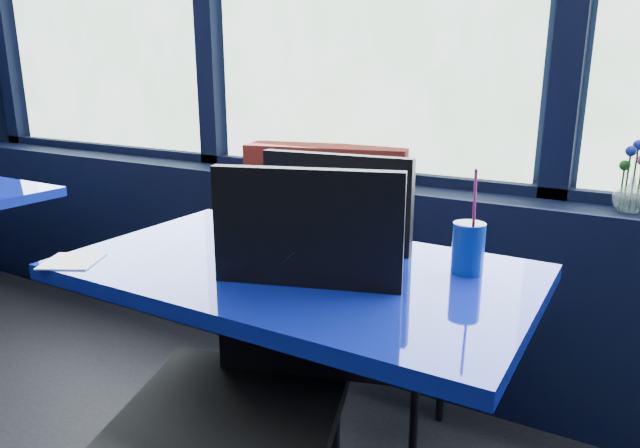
# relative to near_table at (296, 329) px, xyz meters

# --- Properties ---
(window_sill) EXTENTS (5.00, 0.26, 0.80)m
(window_sill) POSITION_rel_near_table_xyz_m (-0.30, 0.87, -0.17)
(window_sill) COLOR black
(window_sill) RESTS_ON ground
(near_table) EXTENTS (1.20, 0.70, 0.75)m
(near_table) POSITION_rel_near_table_xyz_m (0.00, 0.00, 0.00)
(near_table) COLOR black
(near_table) RESTS_ON ground
(chair_near_front) EXTENTS (0.59, 0.59, 1.03)m
(chair_near_front) POSITION_rel_near_table_xyz_m (0.06, -0.23, 0.02)
(chair_near_front) COLOR black
(chair_near_front) RESTS_ON ground
(chair_near_back) EXTENTS (0.51, 0.51, 1.02)m
(chair_near_back) POSITION_rel_near_table_xyz_m (0.03, 0.31, 0.02)
(chair_near_back) COLOR black
(chair_near_back) RESTS_ON ground
(planter_box) EXTENTS (0.70, 0.32, 0.14)m
(planter_box) POSITION_rel_near_table_xyz_m (-0.40, 0.86, 0.30)
(planter_box) COLOR maroon
(planter_box) RESTS_ON window_sill
(flower_vase) EXTENTS (0.13, 0.13, 0.23)m
(flower_vase) POSITION_rel_near_table_xyz_m (0.72, 0.84, 0.30)
(flower_vase) COLOR silver
(flower_vase) RESTS_ON window_sill
(food_basket) EXTENTS (0.33, 0.33, 0.10)m
(food_basket) POSITION_rel_near_table_xyz_m (0.04, -0.01, 0.22)
(food_basket) COLOR #AD100B
(food_basket) RESTS_ON near_table
(ketchup_bottle) EXTENTS (0.05, 0.05, 0.20)m
(ketchup_bottle) POSITION_rel_near_table_xyz_m (0.16, 0.23, 0.27)
(ketchup_bottle) COLOR #AD100B
(ketchup_bottle) RESTS_ON near_table
(soda_cup) EXTENTS (0.08, 0.08, 0.27)m
(soda_cup) POSITION_rel_near_table_xyz_m (0.40, 0.17, 0.25)
(soda_cup) COLOR #0D3299
(soda_cup) RESTS_ON near_table
(napkin) EXTENTS (0.18, 0.18, 0.00)m
(napkin) POSITION_rel_near_table_xyz_m (-0.52, -0.28, 0.18)
(napkin) COLOR white
(napkin) RESTS_ON near_table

